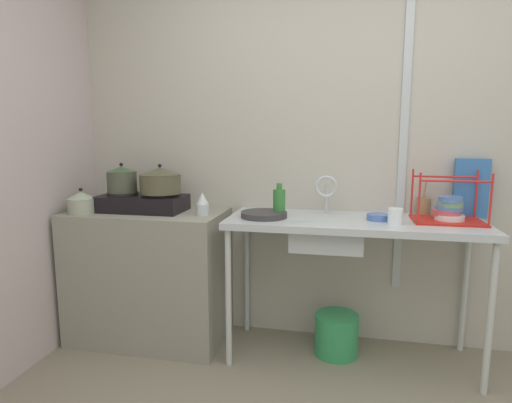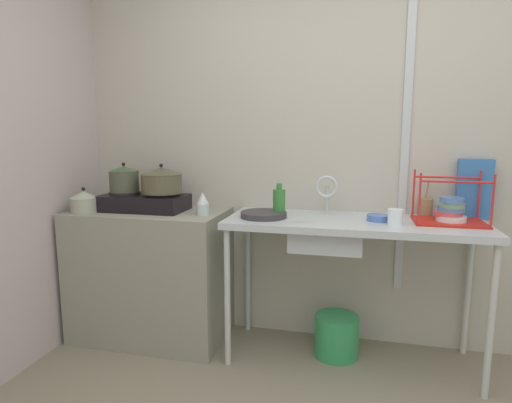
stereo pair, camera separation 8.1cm
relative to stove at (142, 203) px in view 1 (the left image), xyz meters
The scene contains 19 objects.
wall_back 1.45m from the stove, 13.42° to the left, with size 4.54×0.10×2.54m, color #B5B0A4.
wall_metal_strip 1.73m from the stove, ahead, with size 0.05×0.01×2.03m, color #B7C0C5.
counter_concrete 0.49m from the stove, ahead, with size 1.00×0.55×0.87m, color gray.
counter_sink 1.36m from the stove, ahead, with size 1.49×0.55×0.87m.
stove is the anchor object (origin of this frame).
pot_on_left_burner 0.20m from the stove, behind, with size 0.19×0.19×0.19m.
pot_on_right_burner 0.20m from the stove, ahead, with size 0.27×0.27×0.19m.
pot_beside_stove 0.37m from the stove, 155.38° to the right, with size 0.17×0.17×0.16m.
percolator 0.44m from the stove, ahead, with size 0.08×0.08×0.14m.
sink_basin 1.21m from the stove, ahead, with size 0.41×0.34×0.17m, color #B7C0C5.
faucet 1.19m from the stove, ahead, with size 0.14×0.08×0.25m.
frying_pan 0.82m from the stove, ahead, with size 0.28×0.28×0.03m, color #343134.
dish_rack 1.88m from the stove, ahead, with size 0.38×0.28×0.29m.
cup_by_rack 1.58m from the stove, ahead, with size 0.08×0.08×0.09m, color white.
small_bowl_on_drainboard 1.49m from the stove, ahead, with size 0.13×0.13×0.04m, color #486BB8.
bottle_by_sink 0.91m from the stove, ahead, with size 0.08×0.08×0.20m.
cereal_box 2.06m from the stove, ahead, with size 0.19×0.07×0.35m, color #326BB1.
utensil_jar 1.79m from the stove, ahead, with size 0.08×0.08×0.22m.
bucket_on_floor 1.50m from the stove, ahead, with size 0.27×0.27×0.26m, color #2F9555.
Camera 1 is at (-0.08, -1.15, 1.36)m, focal length 29.51 mm.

